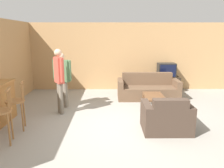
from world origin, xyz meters
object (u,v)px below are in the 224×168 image
at_px(couch_far, 148,90).
at_px(coffee_table, 154,98).
at_px(person_by_window, 62,77).
at_px(tv_unit, 166,84).
at_px(bar_chair_near, 2,115).
at_px(tv, 166,70).
at_px(person_by_counter, 59,77).
at_px(armchair_near, 166,118).
at_px(bar_chair_mid, 16,104).

relative_size(couch_far, coffee_table, 2.20).
bearing_deg(person_by_window, tv_unit, 27.99).
xyz_separation_m(bar_chair_near, couch_far, (3.43, 3.20, -0.30)).
xyz_separation_m(tv, person_by_counter, (-3.52, -2.44, 0.20)).
relative_size(bar_chair_near, tv, 1.72).
xyz_separation_m(coffee_table, tv_unit, (0.89, 2.18, -0.08)).
bearing_deg(person_by_counter, tv, 34.71).
distance_m(armchair_near, tv_unit, 3.72).
height_order(bar_chair_mid, person_by_window, person_by_window).
relative_size(coffee_table, person_by_counter, 0.53).
relative_size(couch_far, armchair_near, 1.95).
distance_m(tv_unit, tv, 0.55).
height_order(armchair_near, coffee_table, armchair_near).
height_order(bar_chair_near, person_by_window, person_by_window).
xyz_separation_m(couch_far, person_by_window, (-2.71, -0.93, 0.61)).
distance_m(tv_unit, person_by_window, 4.08).
xyz_separation_m(bar_chair_mid, coffee_table, (3.39, 1.31, -0.24)).
height_order(couch_far, armchair_near, couch_far).
bearing_deg(couch_far, bar_chair_near, -136.93).
xyz_separation_m(coffee_table, person_by_counter, (-2.64, -0.26, 0.67)).
distance_m(bar_chair_near, tv_unit, 5.98).
bearing_deg(tv, couch_far, -131.75).
bearing_deg(coffee_table, armchair_near, -89.90).
relative_size(bar_chair_mid, tv, 1.72).
bearing_deg(person_by_counter, couch_far, 29.07).
distance_m(tv_unit, person_by_counter, 4.35).
bearing_deg(couch_far, bar_chair_mid, -143.49).
distance_m(couch_far, armchair_near, 2.65).
distance_m(couch_far, person_by_window, 2.93).
xyz_separation_m(armchair_near, tv_unit, (0.89, 3.61, -0.02)).
bearing_deg(tv_unit, person_by_counter, -145.26).
bearing_deg(bar_chair_near, person_by_window, 72.42).
distance_m(bar_chair_near, armchair_near, 3.45).
xyz_separation_m(armchair_near, person_by_counter, (-2.64, 1.17, 0.72)).
bearing_deg(bar_chair_mid, person_by_counter, 54.26).
relative_size(couch_far, person_by_window, 1.27).
bearing_deg(bar_chair_near, tv_unit, 44.20).
distance_m(bar_chair_mid, tv, 5.53).
relative_size(tv, person_by_counter, 0.37).
relative_size(armchair_near, person_by_window, 0.65).
bearing_deg(couch_far, coffee_table, -91.61).
bearing_deg(person_by_counter, person_by_window, 94.03).
bearing_deg(tv, bar_chair_near, -135.82).
distance_m(coffee_table, tv, 2.40).
height_order(couch_far, person_by_window, person_by_window).
bearing_deg(person_by_window, couch_far, 19.03).
distance_m(bar_chair_mid, person_by_window, 1.78).
height_order(bar_chair_mid, tv, bar_chair_mid).
height_order(couch_far, tv, tv).
height_order(bar_chair_mid, couch_far, bar_chair_mid).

